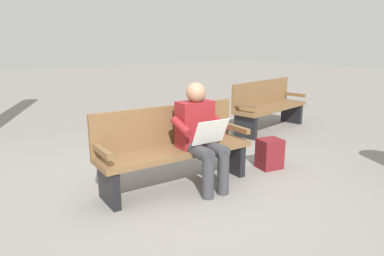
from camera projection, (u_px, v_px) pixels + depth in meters
name	position (u px, v px, depth m)	size (l,w,h in m)	color
ground_plane	(177.00, 186.00, 4.02)	(40.00, 40.00, 0.00)	gray
bench_near	(173.00, 146.00, 3.96)	(1.82, 0.55, 0.90)	brown
person_seated	(201.00, 133.00, 3.85)	(0.58, 0.58, 1.18)	maroon
backpack	(269.00, 154.00, 4.56)	(0.33, 0.33, 0.39)	maroon
bench_far	(268.00, 105.00, 6.53)	(1.86, 0.80, 0.90)	brown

